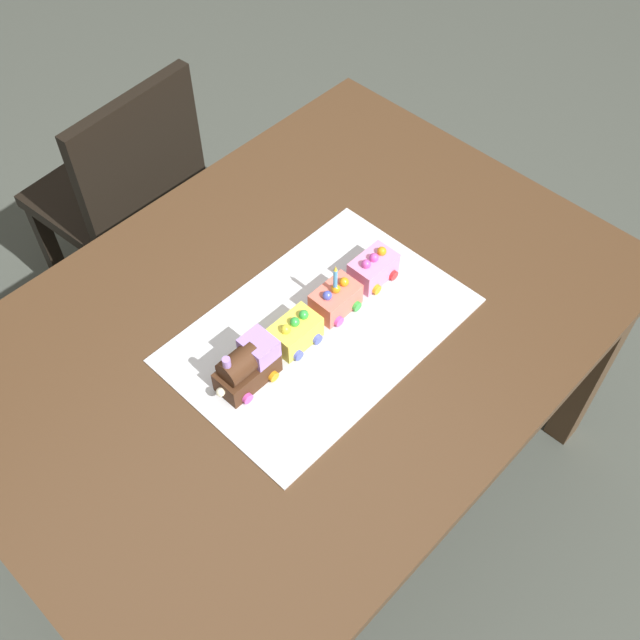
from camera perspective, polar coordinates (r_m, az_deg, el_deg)
ground_plane at (r=2.19m, az=-1.18°, el=-11.98°), size 8.00×8.00×0.00m
dining_table at (r=1.64m, az=-1.54°, el=-2.41°), size 1.40×1.00×0.74m
chair at (r=2.27m, az=-14.50°, el=9.11°), size 0.43×0.43×0.86m
cake_board at (r=1.54m, az=-0.00°, el=-0.72°), size 0.60×0.40×0.00m
cake_locomotive at (r=1.44m, az=-5.54°, el=-3.46°), size 0.14×0.08×0.12m
cake_car_gondola_lemon at (r=1.50m, az=-1.89°, el=-0.91°), size 0.10×0.08×0.07m
cake_car_caboose_coral at (r=1.55m, az=1.19°, el=1.62°), size 0.10×0.08×0.07m
cake_car_hopper_bubblegum at (r=1.61m, az=4.06°, el=3.97°), size 0.10×0.08×0.07m
birthday_candle at (r=1.50m, az=1.18°, el=3.30°), size 0.01×0.01×0.06m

